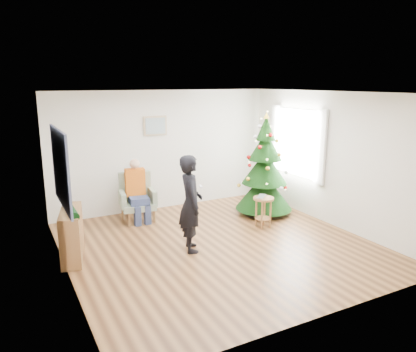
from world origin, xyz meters
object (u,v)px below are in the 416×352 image
console (72,234)px  standing_man (191,203)px  stool (263,212)px  christmas_tree (265,169)px  armchair (137,203)px

console → standing_man: bearing=-4.4°
stool → standing_man: standing_man is taller
christmas_tree → armchair: bearing=161.7°
christmas_tree → console: size_ratio=2.17×
christmas_tree → console: christmas_tree is taller
armchair → console: (-1.50, -1.29, 0.05)m
standing_man → christmas_tree: bearing=-49.7°
stool → standing_man: 1.81m
stool → armchair: size_ratio=0.62×
christmas_tree → armchair: christmas_tree is taller
christmas_tree → console: (-4.03, -0.45, -0.58)m
christmas_tree → standing_man: size_ratio=1.33×
christmas_tree → armchair: 2.74m
console → christmas_tree: bearing=19.6°
christmas_tree → stool: christmas_tree is taller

